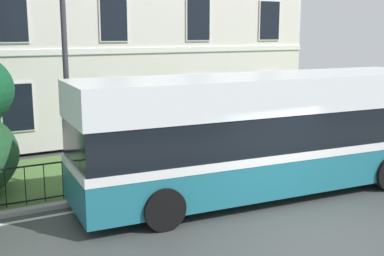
# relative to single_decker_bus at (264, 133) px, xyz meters

# --- Properties ---
(ground_plane) EXTENTS (60.00, 56.00, 0.18)m
(ground_plane) POSITION_rel_single_decker_bus_xyz_m (-0.61, -1.67, -1.68)
(ground_plane) COLOR #404442
(iron_verge_railing) EXTENTS (19.58, 0.04, 0.97)m
(iron_verge_railing) POSITION_rel_single_decker_bus_xyz_m (-1.42, 1.86, -1.04)
(iron_verge_railing) COLOR black
(iron_verge_railing) RESTS_ON ground_plane
(single_decker_bus) EXTENTS (10.16, 3.15, 3.16)m
(single_decker_bus) POSITION_rel_single_decker_bus_xyz_m (0.00, 0.00, 0.00)
(single_decker_bus) COLOR #1E6B7C
(single_decker_bus) RESTS_ON ground_plane
(street_lamp_post) EXTENTS (0.36, 0.24, 7.26)m
(street_lamp_post) POSITION_rel_single_decker_bus_xyz_m (-4.47, 2.44, 2.58)
(street_lamp_post) COLOR #333338
(street_lamp_post) RESTS_ON ground_plane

